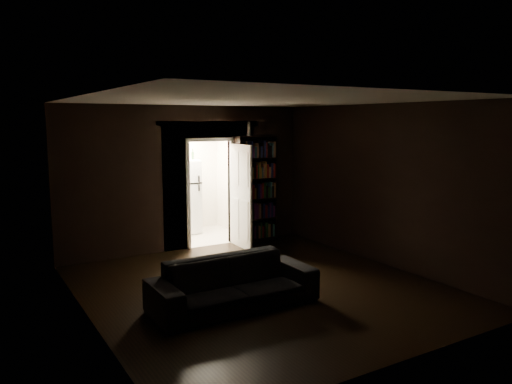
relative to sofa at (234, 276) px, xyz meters
The scene contains 9 objects.
ground 0.96m from the sofa, 32.88° to the left, with size 5.50×5.50×0.00m, color black.
room_walls 2.10m from the sofa, 65.19° to the left, with size 5.02×5.61×2.84m.
kitchen_alcove 4.57m from the sofa, 74.29° to the left, with size 2.20×1.80×2.60m.
sofa is the anchor object (origin of this frame).
bookshelf 3.81m from the sofa, 54.52° to the left, with size 0.90×0.32×2.20m, color black.
refrigerator 4.73m from the sofa, 75.99° to the left, with size 0.74×0.68×1.65m, color white.
door 3.29m from the sofa, 58.87° to the left, with size 0.85×0.05×2.05m, color white.
figurine 4.13m from the sofa, 56.48° to the left, with size 0.10×0.10×0.29m, color white.
bottles 4.82m from the sofa, 75.20° to the left, with size 0.60×0.08×0.25m, color black.
Camera 1 is at (-3.81, -6.18, 2.50)m, focal length 35.00 mm.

